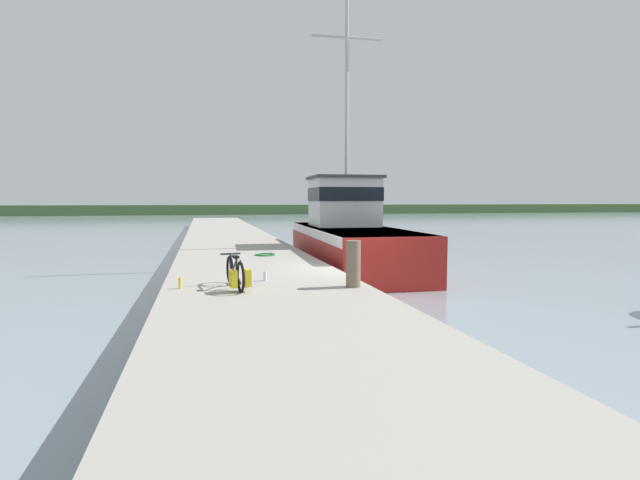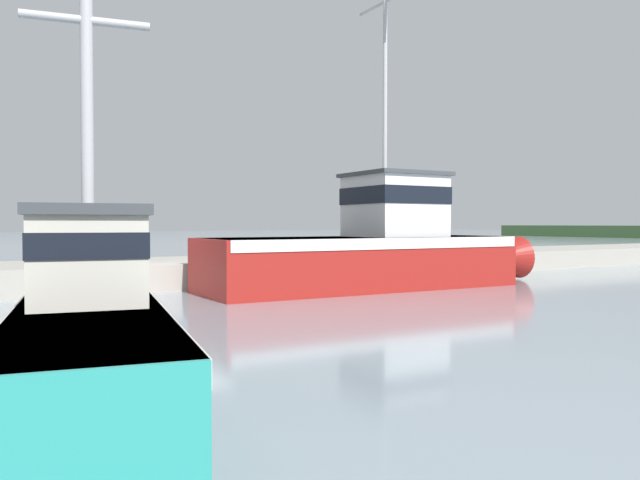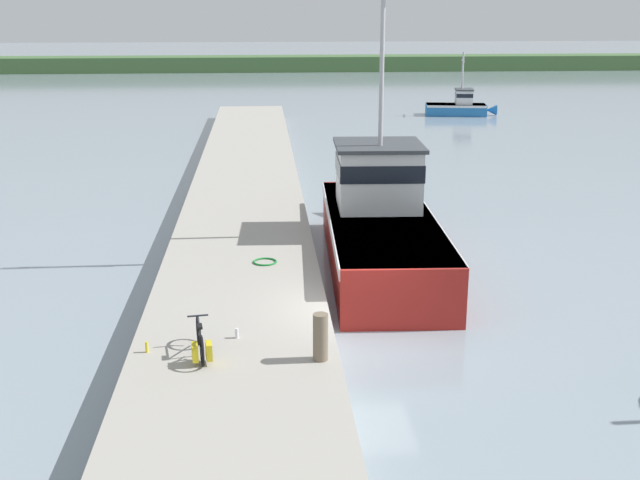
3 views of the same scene
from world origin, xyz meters
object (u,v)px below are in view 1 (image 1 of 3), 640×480
Objects in this scene: fishing_boat_main at (348,235)px; boat_green_anchored at (355,218)px; bicycle_touring at (237,274)px; water_bottle_by_bike at (180,283)px; mooring_post at (353,264)px; water_bottle_on_curb at (265,276)px.

boat_green_anchored is (10.89, 34.20, -0.59)m from fishing_boat_main.
bicycle_touring is 7.21× the size of water_bottle_by_bike.
mooring_post is 4.49× the size of water_bottle_on_curb.
bicycle_touring is at bearing -125.88° from water_bottle_on_curb.
water_bottle_by_bike is at bearing -124.41° from fishing_boat_main.
fishing_boat_main is 54.12× the size of water_bottle_on_curb.
water_bottle_on_curb is at bearing 46.02° from bicycle_touring.
fishing_boat_main is 8.80m from water_bottle_on_curb.
boat_green_anchored is at bearing 61.57° from bicycle_touring.
fishing_boat_main is at bearing 53.51° from water_bottle_by_bike.
water_bottle_by_bike is at bearing 154.58° from bicycle_touring.
mooring_post reaches higher than bicycle_touring.
fishing_boat_main reaches higher than mooring_post.
fishing_boat_main is at bearing 51.98° from bicycle_touring.
bicycle_touring is at bearing 173.81° from mooring_post.
water_bottle_on_curb is (-15.17, -41.88, 0.25)m from boat_green_anchored.
bicycle_touring is at bearing -17.32° from water_bottle_by_bike.
water_bottle_on_curb is (0.71, 0.98, -0.21)m from bicycle_touring.
fishing_boat_main is 12.04× the size of mooring_post.
mooring_post is (2.46, -0.27, 0.18)m from bicycle_touring.
boat_green_anchored is 45.71m from bicycle_touring.
boat_green_anchored reaches higher than mooring_post.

